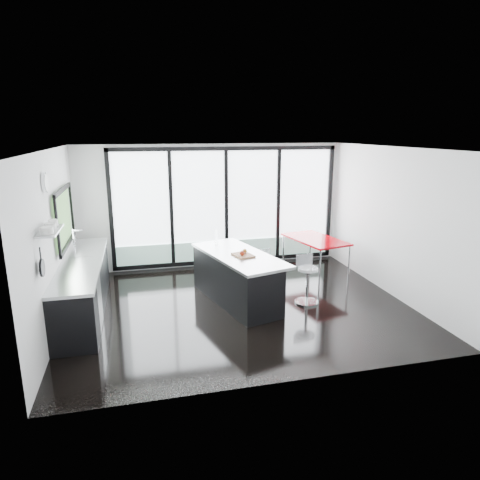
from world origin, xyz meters
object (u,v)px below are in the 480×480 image
object	(u,v)px
bar_stool_near	(307,285)
red_table	(315,256)
bar_stool_far	(267,275)
island	(236,278)

from	to	relation	value
bar_stool_near	red_table	bearing A→B (deg)	56.22
bar_stool_near	bar_stool_far	bearing A→B (deg)	115.42
bar_stool_near	bar_stool_far	world-z (taller)	bar_stool_near
bar_stool_far	red_table	bearing A→B (deg)	11.86
island	red_table	distance (m)	2.35
island	red_table	xyz separation A→B (m)	(2.05, 1.14, -0.06)
island	bar_stool_near	size ratio (longest dim) A/B	3.48
bar_stool_far	bar_stool_near	bearing A→B (deg)	-74.81
island	bar_stool_near	world-z (taller)	island
bar_stool_near	red_table	world-z (taller)	red_table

